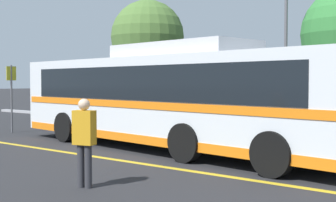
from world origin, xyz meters
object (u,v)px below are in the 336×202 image
at_px(pedestrian_0, 84,137).
at_px(street_lamp, 286,14).
at_px(bus_stop_sign, 11,90).
at_px(tree_2, 148,37).
at_px(parked_car_0, 75,106).
at_px(parked_car_1, 162,111).
at_px(parked_car_2, 298,117).
at_px(transit_bus, 168,97).

relative_size(pedestrian_0, street_lamp, 0.26).
bearing_deg(bus_stop_sign, tree_2, 19.21).
bearing_deg(parked_car_0, parked_car_1, -91.05).
xyz_separation_m(parked_car_2, bus_stop_sign, (-9.54, -5.76, 0.96)).
xyz_separation_m(pedestrian_0, street_lamp, (-2.02, 13.09, 3.97)).
relative_size(parked_car_0, street_lamp, 0.65).
bearing_deg(parked_car_1, transit_bus, -141.93).
height_order(street_lamp, tree_2, tree_2).
height_order(transit_bus, parked_car_2, transit_bus).
xyz_separation_m(transit_bus, parked_car_0, (-10.66, 5.27, -0.83)).
height_order(transit_bus, parked_car_0, transit_bus).
distance_m(transit_bus, tree_2, 15.09).
height_order(parked_car_1, bus_stop_sign, bus_stop_sign).
bearing_deg(parked_car_1, street_lamp, -63.04).
bearing_deg(transit_bus, tree_2, 50.91).
bearing_deg(parked_car_1, parked_car_0, 88.55).
bearing_deg(street_lamp, transit_bus, -88.87).
bearing_deg(bus_stop_sign, parked_car_1, -20.97).
distance_m(parked_car_2, bus_stop_sign, 11.18).
distance_m(transit_bus, street_lamp, 8.92).
xyz_separation_m(parked_car_2, pedestrian_0, (0.21, -10.35, 0.25)).
height_order(pedestrian_0, bus_stop_sign, bus_stop_sign).
bearing_deg(street_lamp, tree_2, 166.97).
xyz_separation_m(parked_car_0, bus_stop_sign, (2.78, -5.51, 0.94)).
bearing_deg(parked_car_0, tree_2, -7.37).
bearing_deg(street_lamp, pedestrian_0, -81.24).
height_order(parked_car_0, tree_2, tree_2).
relative_size(parked_car_0, pedestrian_0, 2.48).
xyz_separation_m(street_lamp, tree_2, (-10.11, 2.34, -0.19)).
distance_m(bus_stop_sign, tree_2, 11.51).
bearing_deg(tree_2, parked_car_0, -94.23).
distance_m(pedestrian_0, street_lamp, 13.83).
xyz_separation_m(bus_stop_sign, tree_2, (-2.38, 10.84, 3.06)).
height_order(parked_car_1, parked_car_2, same).
relative_size(parked_car_2, bus_stop_sign, 1.46).
relative_size(parked_car_0, bus_stop_sign, 1.58).
relative_size(transit_bus, parked_car_1, 2.87).
relative_size(parked_car_1, parked_car_2, 1.13).
height_order(transit_bus, pedestrian_0, transit_bus).
height_order(parked_car_2, bus_stop_sign, bus_stop_sign).
xyz_separation_m(parked_car_0, parked_car_2, (12.31, 0.24, -0.03)).
bearing_deg(parked_car_1, bus_stop_sign, 148.67).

